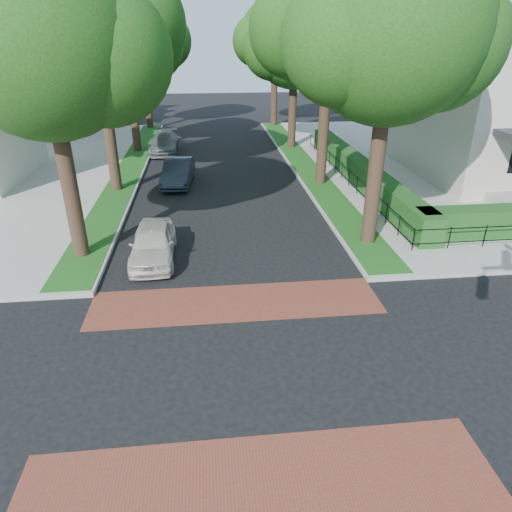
{
  "coord_description": "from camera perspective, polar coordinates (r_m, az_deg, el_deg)",
  "views": [
    {
      "loc": [
        -0.71,
        -8.96,
        7.55
      ],
      "look_at": [
        0.62,
        3.18,
        1.6
      ],
      "focal_mm": 32.0,
      "sensor_mm": 36.0,
      "label": 1
    }
  ],
  "objects": [
    {
      "name": "parked_car_rear",
      "position": [
        33.62,
        -11.38,
        13.68
      ],
      "size": [
        1.91,
        4.63,
        1.34
      ],
      "primitive_type": "imported",
      "rotation": [
        0.0,
        0.0,
        -0.01
      ],
      "color": "slate",
      "rests_on": "ground"
    },
    {
      "name": "tree_left_far",
      "position": [
        33.51,
        -15.75,
        24.38
      ],
      "size": [
        7.0,
        6.02,
        9.86
      ],
      "color": "black",
      "rests_on": "sidewalk_nw"
    },
    {
      "name": "tree_left_near",
      "position": [
        16.86,
        -24.45,
        22.93
      ],
      "size": [
        7.5,
        6.45,
        10.2
      ],
      "color": "black",
      "rests_on": "sidewalk_nw"
    },
    {
      "name": "crosswalk_near",
      "position": [
        9.52,
        0.51,
        -26.45
      ],
      "size": [
        9.0,
        2.2,
        0.01
      ],
      "primitive_type": "cube",
      "color": "brown",
      "rests_on": "ground"
    },
    {
      "name": "sidewalk_ne",
      "position": [
        35.3,
        29.4,
        10.48
      ],
      "size": [
        30.0,
        30.0,
        0.15
      ],
      "primitive_type": "cube",
      "color": "gray",
      "rests_on": "ground"
    },
    {
      "name": "grass_strip_nw",
      "position": [
        29.4,
        -15.5,
        10.49
      ],
      "size": [
        1.6,
        29.8,
        0.02
      ],
      "primitive_type": "cube",
      "color": "#154313",
      "rests_on": "sidewalk_nw"
    },
    {
      "name": "hedge_main_road",
      "position": [
        26.29,
        12.84,
        10.35
      ],
      "size": [
        1.0,
        18.0,
        1.2
      ],
      "primitive_type": "cube",
      "color": "#153D15",
      "rests_on": "sidewalk_ne"
    },
    {
      "name": "tree_right_far",
      "position": [
        33.78,
        4.96,
        24.8
      ],
      "size": [
        7.25,
        6.23,
        9.74
      ],
      "color": "black",
      "rests_on": "sidewalk_ne"
    },
    {
      "name": "crosswalk_far",
      "position": [
        14.33,
        -2.5,
        -5.83
      ],
      "size": [
        9.0,
        2.2,
        0.01
      ],
      "primitive_type": "cube",
      "color": "brown",
      "rests_on": "ground"
    },
    {
      "name": "ground",
      "position": [
        11.74,
        -1.38,
        -14.06
      ],
      "size": [
        120.0,
        120.0,
        0.0
      ],
      "primitive_type": "plane",
      "color": "black",
      "rests_on": "ground"
    },
    {
      "name": "grass_strip_ne",
      "position": [
        29.66,
        5.95,
        11.41
      ],
      "size": [
        1.6,
        29.8,
        0.02
      ],
      "primitive_type": "cube",
      "color": "#154313",
      "rests_on": "sidewalk_ne"
    },
    {
      "name": "tree_right_mid",
      "position": [
        25.03,
        9.37,
        26.68
      ],
      "size": [
        8.25,
        7.09,
        11.22
      ],
      "color": "black",
      "rests_on": "sidewalk_ne"
    },
    {
      "name": "parked_car_middle",
      "position": [
        25.98,
        -9.7,
        10.3
      ],
      "size": [
        1.82,
        4.31,
        1.38
      ],
      "primitive_type": "imported",
      "rotation": [
        0.0,
        0.0,
        -0.09
      ],
      "color": "#202730",
      "rests_on": "ground"
    },
    {
      "name": "tree_right_back",
      "position": [
        42.66,
        2.49,
        25.58
      ],
      "size": [
        7.5,
        6.45,
        10.2
      ],
      "color": "black",
      "rests_on": "sidewalk_ne"
    },
    {
      "name": "house_left_far",
      "position": [
        43.62,
        -27.86,
        19.94
      ],
      "size": [
        10.0,
        9.0,
        10.14
      ],
      "color": "beige",
      "rests_on": "sidewalk_nw"
    },
    {
      "name": "tree_right_near",
      "position": [
        17.39,
        16.67,
        25.27
      ],
      "size": [
        7.75,
        6.67,
        10.66
      ],
      "color": "black",
      "rests_on": "sidewalk_ne"
    },
    {
      "name": "tree_left_back",
      "position": [
        42.46,
        -13.94,
        25.12
      ],
      "size": [
        7.75,
        6.66,
        10.44
      ],
      "color": "black",
      "rests_on": "sidewalk_nw"
    },
    {
      "name": "parked_car_front",
      "position": [
        17.11,
        -12.76,
        1.57
      ],
      "size": [
        1.61,
        3.92,
        1.33
      ],
      "primitive_type": "imported",
      "rotation": [
        0.0,
        0.0,
        0.01
      ],
      "color": "beige",
      "rests_on": "ground"
    },
    {
      "name": "tree_left_mid",
      "position": [
        24.67,
        -19.31,
        26.56
      ],
      "size": [
        8.0,
        6.88,
        11.48
      ],
      "color": "black",
      "rests_on": "sidewalk_nw"
    },
    {
      "name": "fence_main_road",
      "position": [
        26.08,
        11.11,
        10.04
      ],
      "size": [
        0.06,
        18.0,
        0.9
      ],
      "primitive_type": null,
      "color": "black",
      "rests_on": "sidewalk_ne"
    }
  ]
}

